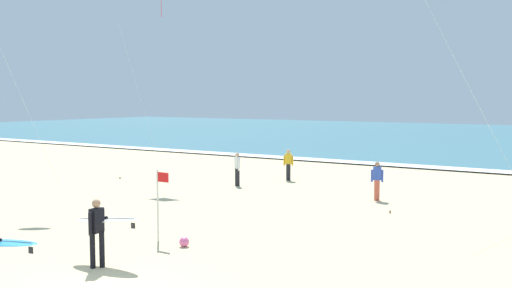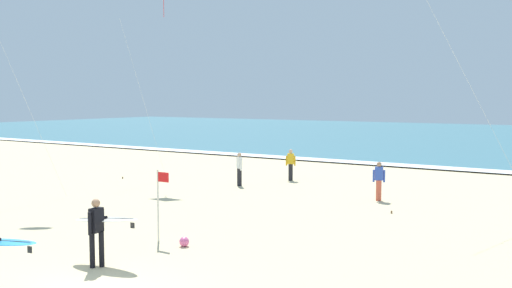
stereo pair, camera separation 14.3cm
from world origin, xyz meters
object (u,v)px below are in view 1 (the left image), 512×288
(bystander_white_top, at_px, (237,169))
(lifeguard_flag, at_px, (159,199))
(bystander_yellow_top, at_px, (288,165))
(bystander_blue_top, at_px, (377,181))
(surfer_trailing, at_px, (101,224))
(beach_ball, at_px, (184,242))

(bystander_white_top, distance_m, lifeguard_flag, 10.66)
(bystander_yellow_top, bearing_deg, bystander_white_top, -112.00)
(bystander_blue_top, distance_m, lifeguard_flag, 10.21)
(surfer_trailing, relative_size, lifeguard_flag, 0.95)
(bystander_yellow_top, height_order, lifeguard_flag, lifeguard_flag)
(surfer_trailing, distance_m, bystander_yellow_top, 15.62)
(bystander_white_top, bearing_deg, lifeguard_flag, -67.62)
(bystander_blue_top, xyz_separation_m, beach_ball, (-1.95, -9.82, -0.67))
(surfer_trailing, height_order, beach_ball, surfer_trailing)
(lifeguard_flag, bearing_deg, bystander_white_top, 112.38)
(bystander_yellow_top, height_order, beach_ball, bystander_yellow_top)
(bystander_blue_top, bearing_deg, bystander_white_top, 179.37)
(bystander_white_top, xyz_separation_m, bystander_blue_top, (6.96, -0.08, 0.00))
(bystander_yellow_top, relative_size, lifeguard_flag, 0.76)
(bystander_blue_top, bearing_deg, beach_ball, -101.22)
(bystander_blue_top, bearing_deg, bystander_yellow_top, 153.08)
(surfer_trailing, relative_size, bystander_blue_top, 1.26)
(bystander_white_top, height_order, beach_ball, bystander_white_top)
(bystander_yellow_top, xyz_separation_m, bystander_blue_top, (5.80, -2.95, 0.00))
(bystander_yellow_top, distance_m, beach_ball, 13.35)
(lifeguard_flag, xyz_separation_m, beach_ball, (0.96, -0.04, -1.13))
(bystander_white_top, bearing_deg, surfer_trailing, -70.18)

